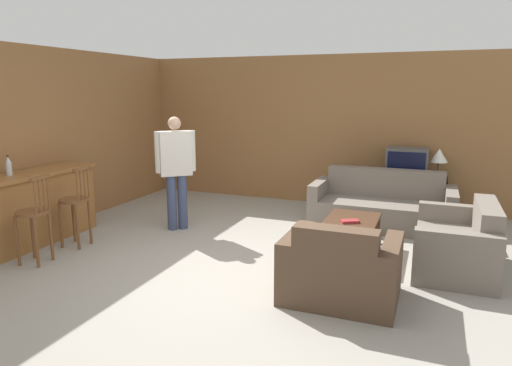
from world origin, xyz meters
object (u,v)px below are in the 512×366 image
Objects in this scene: bar_chair_mid at (75,206)px; tv_unit at (405,196)px; bottle at (9,166)px; loveseat_right at (459,245)px; table_lamp at (439,156)px; coffee_table at (350,225)px; person_by_window at (176,167)px; armchair_near at (340,271)px; couch_far at (382,207)px; bar_chair_near at (34,219)px; book_on_table at (350,221)px; tv at (407,162)px.

tv_unit is (3.86, 3.13, -0.22)m from bar_chair_mid.
loveseat_right is at bearing 14.21° from bottle.
table_lamp is (0.47, 0.00, 0.67)m from tv_unit.
person_by_window is (-2.52, 0.08, 0.56)m from coffee_table.
armchair_near is 1.66m from loveseat_right.
table_lamp is at bearing 44.91° from couch_far.
tv_unit is 0.76× the size of person_by_window.
armchair_near is (-0.09, -2.70, 0.00)m from couch_far.
loveseat_right is 1.11× the size of tv_unit.
table_lamp is at bearing 76.40° from armchair_near.
bar_chair_near is 0.66m from bar_chair_mid.
bar_chair_near reaches higher than coffee_table.
bottle reaches higher than coffee_table.
tv_unit is at bearing 44.49° from bar_chair_near.
couch_far is 0.79m from tv_unit.
table_lamp is (4.97, 3.51, -0.08)m from bottle.
bar_chair_mid reaches higher than coffee_table.
bar_chair_mid is at bearing -162.69° from coffee_table.
loveseat_right is 5.53× the size of book_on_table.
bottle is at bearing -134.45° from person_by_window.
tv is 2.27m from book_on_table.
bar_chair_mid is at bearing -126.39° from person_by_window.
book_on_table is at bearing -99.00° from couch_far.
tv_unit is at bearing 83.94° from armchair_near.
table_lamp is at bearing 29.86° from person_by_window.
bar_chair_near is at bearing -90.01° from bar_chair_mid.
armchair_near is 2.29× the size of table_lamp.
couch_far is 1.26m from table_lamp.
armchair_near is at bearing -96.07° from tv.
armchair_near is 1.70× the size of tv.
bar_chair_mid reaches higher than tv_unit.
book_on_table is 2.44m from table_lamp.
armchair_near is at bearing -103.60° from table_lamp.
bar_chair_mid is 0.76× the size of loveseat_right.
table_lamp is at bearing 35.91° from bar_chair_mid.
couch_far is at bearing 88.12° from armchair_near.
bar_chair_near is 4.18× the size of bottle.
coffee_table is (3.35, 1.70, -0.18)m from bar_chair_near.
tv_unit is at bearing 76.32° from coffee_table.
bar_chair_near reaches higher than armchair_near.
person_by_window reaches higher than loveseat_right.
coffee_table is at bearing -99.76° from couch_far.
loveseat_right is 2.31m from table_lamp.
bar_chair_near is 0.97× the size of armchair_near.
bottle is (-0.64, -0.38, 0.53)m from bar_chair_mid.
person_by_window reaches higher than bar_chair_near.
book_on_table is (-0.50, -2.17, -0.44)m from tv.
couch_far is 1.37m from coffee_table.
bar_chair_near reaches higher than loveseat_right.
tv is (3.86, 3.79, 0.33)m from bar_chair_near.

